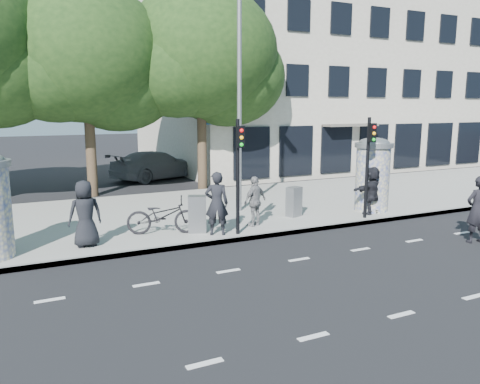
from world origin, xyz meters
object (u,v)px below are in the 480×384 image
traffic_pole_far (369,157)px  ped_a (85,214)px  ped_e (255,201)px  cabinet_right (294,202)px  car_right (156,165)px  traffic_pole_near (239,165)px  cabinet_left (197,214)px  ad_column_right (373,173)px  man_road (477,210)px  ped_f (372,190)px  bicycle (163,216)px  street_lamp (240,80)px  ped_b (217,203)px

traffic_pole_far → ped_a: (-9.05, 0.68, -1.17)m
ped_e → cabinet_right: 1.93m
ped_a → car_right: (5.21, 11.85, -0.30)m
traffic_pole_near → cabinet_right: (2.71, 1.28, -1.57)m
cabinet_left → car_right: bearing=102.1°
ped_a → ped_e: bearing=174.7°
ad_column_right → traffic_pole_far: 1.52m
traffic_pole_near → man_road: traffic_pole_near is taller
ped_a → car_right: bearing=-119.1°
ped_f → cabinet_right: 2.83m
traffic_pole_far → traffic_pole_near: bearing=180.0°
bicycle → cabinet_right: bicycle is taller
street_lamp → ped_e: 4.44m
traffic_pole_near → cabinet_right: size_ratio=3.32×
street_lamp → ped_b: size_ratio=4.23×
car_right → man_road: bearing=174.2°
ped_b → ad_column_right: bearing=-152.8°
ped_f → cabinet_left: 6.43m
man_road → traffic_pole_far: bearing=-58.4°
ped_e → bicycle: bearing=-27.4°
traffic_pole_near → traffic_pole_far: same height
traffic_pole_near → ad_column_right: bearing=8.9°
ad_column_right → man_road: 4.21m
street_lamp → bicycle: 5.63m
ad_column_right → ped_a: ad_column_right is taller
ad_column_right → ped_a: size_ratio=1.46×
cabinet_right → ped_b: bearing=177.6°
traffic_pole_far → cabinet_right: (-2.09, 1.28, -1.57)m
ped_a → ped_b: 3.68m
cabinet_left → cabinet_right: (3.74, 0.52, -0.05)m
traffic_pole_far → ped_b: bearing=177.5°
ped_b → ped_e: bearing=-142.2°
ped_e → ped_f: size_ratio=0.95×
traffic_pole_far → ped_f: bearing=36.2°
ped_a → ped_f: (9.65, -0.24, -0.07)m
cabinet_left → ped_f: bearing=18.8°
ped_a → ped_b: (3.65, -0.44, 0.04)m
street_lamp → ped_a: 7.11m
traffic_pole_near → ped_f: size_ratio=2.02×
man_road → ped_b: bearing=-17.2°
cabinet_left → car_right: size_ratio=0.21×
bicycle → traffic_pole_far: bearing=-80.3°
street_lamp → ped_f: size_ratio=4.74×
traffic_pole_near → car_right: (0.96, 12.53, -1.47)m
ad_column_right → ped_b: 6.45m
bicycle → cabinet_left: 1.03m
traffic_pole_near → cabinet_right: traffic_pole_near is taller
ped_f → car_right: 12.88m
man_road → bicycle: man_road is taller
traffic_pole_near → ped_a: (-4.25, 0.68, -1.17)m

